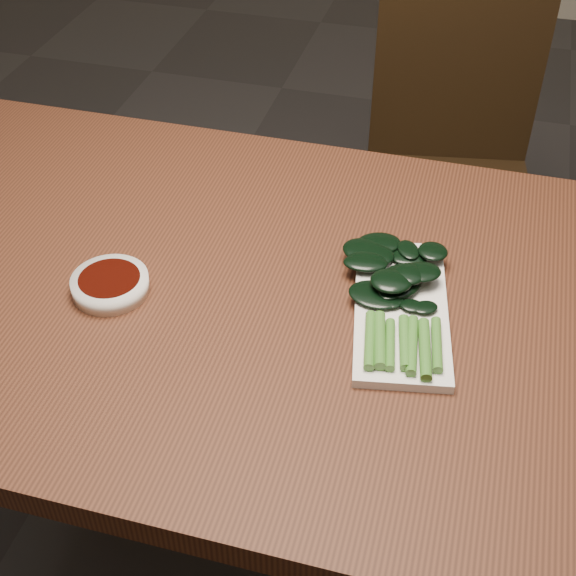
{
  "coord_description": "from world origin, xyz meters",
  "views": [
    {
      "loc": [
        0.24,
        -0.82,
        1.5
      ],
      "look_at": [
        0.02,
        -0.0,
        0.76
      ],
      "focal_mm": 50.0,
      "sensor_mm": 36.0,
      "label": 1
    }
  ],
  "objects_px": {
    "table": "(278,326)",
    "sauce_bowl": "(110,284)",
    "serving_plate": "(401,310)",
    "chair_far": "(450,164)",
    "gai_lan": "(393,285)"
  },
  "relations": [
    {
      "from": "sauce_bowl",
      "to": "table",
      "type": "bearing_deg",
      "value": 15.95
    },
    {
      "from": "chair_far",
      "to": "serving_plate",
      "type": "bearing_deg",
      "value": -100.22
    },
    {
      "from": "table",
      "to": "sauce_bowl",
      "type": "xyz_separation_m",
      "value": [
        -0.23,
        -0.06,
        0.08
      ]
    },
    {
      "from": "gai_lan",
      "to": "sauce_bowl",
      "type": "bearing_deg",
      "value": -166.78
    },
    {
      "from": "sauce_bowl",
      "to": "gai_lan",
      "type": "relative_size",
      "value": 0.38
    },
    {
      "from": "serving_plate",
      "to": "chair_far",
      "type": "bearing_deg",
      "value": 89.52
    },
    {
      "from": "chair_far",
      "to": "serving_plate",
      "type": "distance_m",
      "value": 0.87
    },
    {
      "from": "sauce_bowl",
      "to": "serving_plate",
      "type": "height_order",
      "value": "sauce_bowl"
    },
    {
      "from": "sauce_bowl",
      "to": "gai_lan",
      "type": "distance_m",
      "value": 0.39
    },
    {
      "from": "table",
      "to": "gai_lan",
      "type": "distance_m",
      "value": 0.19
    },
    {
      "from": "chair_far",
      "to": "gai_lan",
      "type": "bearing_deg",
      "value": -101.48
    },
    {
      "from": "table",
      "to": "chair_far",
      "type": "height_order",
      "value": "chair_far"
    },
    {
      "from": "chair_far",
      "to": "gai_lan",
      "type": "distance_m",
      "value": 0.85
    },
    {
      "from": "table",
      "to": "chair_far",
      "type": "bearing_deg",
      "value": 77.51
    },
    {
      "from": "table",
      "to": "sauce_bowl",
      "type": "relative_size",
      "value": 12.92
    }
  ]
}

